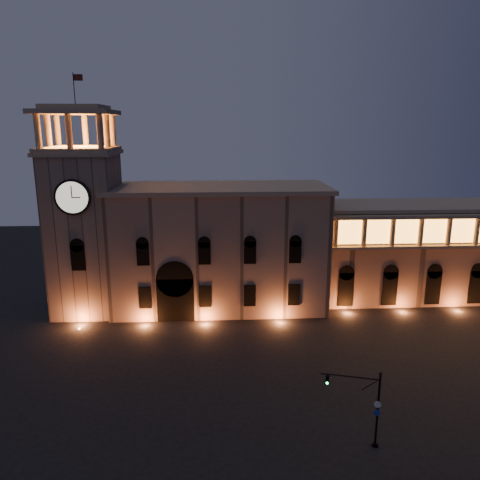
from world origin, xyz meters
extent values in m
plane|color=black|center=(0.00, 0.00, 0.00)|extent=(160.00, 160.00, 0.00)
cube|color=#8F725D|center=(-2.00, 22.00, 8.50)|extent=(30.00, 12.00, 17.00)
cube|color=tan|center=(-2.00, 22.00, 17.30)|extent=(30.80, 12.80, 0.60)
cube|color=black|center=(-8.00, 16.60, 3.00)|extent=(5.00, 1.40, 6.00)
cylinder|color=black|center=(-8.00, 16.60, 6.00)|extent=(5.00, 1.40, 5.00)
cube|color=orange|center=(-8.00, 16.40, 2.80)|extent=(4.20, 0.20, 5.00)
cube|color=#8F725D|center=(-20.50, 21.00, 11.00)|extent=(9.00, 9.00, 22.00)
cube|color=tan|center=(-20.50, 21.00, 22.25)|extent=(9.80, 9.80, 0.50)
cylinder|color=black|center=(-20.50, 16.32, 17.00)|extent=(4.60, 0.35, 4.60)
cylinder|color=beige|center=(-20.50, 16.18, 17.00)|extent=(4.00, 0.12, 4.00)
cube|color=tan|center=(-20.50, 21.00, 22.75)|extent=(9.40, 9.40, 0.50)
cube|color=orange|center=(-20.50, 21.00, 23.05)|extent=(6.80, 6.80, 0.15)
cylinder|color=tan|center=(-24.30, 17.20, 25.10)|extent=(0.76, 0.76, 4.20)
cylinder|color=tan|center=(-20.50, 17.20, 25.10)|extent=(0.76, 0.76, 4.20)
cylinder|color=tan|center=(-16.70, 17.20, 25.10)|extent=(0.76, 0.76, 4.20)
cylinder|color=tan|center=(-24.30, 24.80, 25.10)|extent=(0.76, 0.76, 4.20)
cylinder|color=tan|center=(-20.50, 24.80, 25.10)|extent=(0.76, 0.76, 4.20)
cylinder|color=tan|center=(-16.70, 24.80, 25.10)|extent=(0.76, 0.76, 4.20)
cylinder|color=tan|center=(-24.30, 21.00, 25.10)|extent=(0.76, 0.76, 4.20)
cylinder|color=tan|center=(-16.70, 21.00, 25.10)|extent=(0.76, 0.76, 4.20)
cube|color=tan|center=(-20.50, 21.00, 27.50)|extent=(9.80, 9.80, 0.60)
cube|color=tan|center=(-20.50, 21.00, 28.10)|extent=(7.50, 7.50, 0.60)
cylinder|color=black|center=(-20.50, 21.00, 30.40)|extent=(0.10, 0.10, 4.00)
plane|color=#4C1C15|center=(-19.90, 21.00, 31.80)|extent=(1.20, 0.00, 1.20)
cube|color=#8A6C58|center=(32.00, 24.00, 7.00)|extent=(40.00, 10.00, 14.00)
cube|color=tan|center=(32.00, 24.00, 14.25)|extent=(40.60, 10.60, 0.50)
cube|color=tan|center=(32.00, 18.50, 9.30)|extent=(40.00, 1.20, 0.40)
cube|color=tan|center=(32.00, 18.50, 13.60)|extent=(40.00, 1.40, 0.50)
cube|color=orange|center=(32.00, 19.05, 11.50)|extent=(38.00, 0.15, 3.60)
cylinder|color=tan|center=(14.00, 18.50, 11.50)|extent=(0.70, 0.70, 4.00)
cylinder|color=tan|center=(18.00, 18.50, 11.50)|extent=(0.70, 0.70, 4.00)
cylinder|color=tan|center=(22.00, 18.50, 11.50)|extent=(0.70, 0.70, 4.00)
cylinder|color=tan|center=(26.00, 18.50, 11.50)|extent=(0.70, 0.70, 4.00)
cylinder|color=tan|center=(30.00, 18.50, 11.50)|extent=(0.70, 0.70, 4.00)
cylinder|color=tan|center=(34.00, 18.50, 11.50)|extent=(0.70, 0.70, 4.00)
cylinder|color=black|center=(10.44, -10.40, 3.28)|extent=(0.19, 0.19, 6.56)
cylinder|color=black|center=(10.44, -10.40, 0.14)|extent=(0.53, 0.53, 0.28)
sphere|color=black|center=(10.44, -10.40, 6.66)|extent=(0.26, 0.26, 0.26)
cylinder|color=black|center=(8.18, -9.77, 6.10)|extent=(4.55, 1.37, 0.11)
cube|color=black|center=(6.46, -9.29, 5.63)|extent=(0.34, 0.33, 0.80)
cylinder|color=#0CE53F|center=(6.42, -9.44, 5.36)|extent=(0.18, 0.12, 0.17)
cylinder|color=silver|center=(10.36, -10.51, 3.94)|extent=(0.55, 0.19, 0.56)
cylinder|color=navy|center=(10.36, -10.51, 3.19)|extent=(0.55, 0.19, 0.56)
camera|label=1|loc=(-2.59, -43.27, 25.88)|focal=35.00mm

